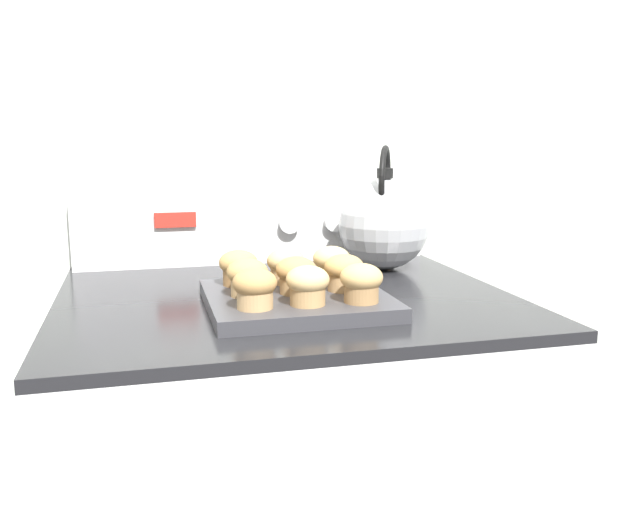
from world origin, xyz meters
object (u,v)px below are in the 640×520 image
Objects in this scene: muffin_r0_c0 at (255,288)px; muffin_r1_c1 at (295,274)px; muffin_r0_c2 at (361,282)px; tea_kettle at (384,222)px; muffin_pan at (296,300)px; muffin_r0_c1 at (307,285)px; muffin_r2_c0 at (239,267)px; muffin_r2_c2 at (332,262)px; muffin_r1_c2 at (344,272)px; muffin_r2_c1 at (284,265)px; muffin_r1_c0 at (247,277)px.

muffin_r1_c1 is at bearing 44.88° from muffin_r0_c0.
muffin_r0_c2 is 0.37m from tea_kettle.
muffin_r0_c1 is at bearing -90.75° from muffin_pan.
muffin_r2_c2 is (0.16, -0.00, 0.00)m from muffin_r2_c0.
tea_kettle reaches higher than muffin_r2_c0.
tea_kettle is at bearing 64.78° from muffin_r0_c2.
muffin_r0_c0 is 1.00× the size of muffin_r1_c2.
muffin_r0_c1 is 0.26× the size of tea_kettle.
muffin_r0_c2 is at bearing -88.17° from muffin_r1_c2.
muffin_r0_c2 is at bearing -89.81° from muffin_r2_c2.
muffin_pan is 0.12m from muffin_r0_c0.
muffin_r2_c1 and muffin_r2_c2 have the same top height.
muffin_r1_c2 reaches higher than muffin_pan.
muffin_r2_c1 is (0.08, 0.15, 0.00)m from muffin_r0_c0.
muffin_r2_c2 is at bearing 44.78° from muffin_r0_c0.
muffin_r0_c0 and muffin_r0_c1 have the same top height.
muffin_r0_c0 is at bearing -135.21° from muffin_pan.
muffin_pan is 0.12m from muffin_r2_c0.
muffin_r2_c2 is (0.00, 0.08, 0.00)m from muffin_r1_c2.
muffin_r2_c0 is (-0.16, 0.16, 0.00)m from muffin_r0_c2.
muffin_r1_c0 and muffin_r1_c1 have the same top height.
muffin_r1_c2 is at bearing -0.56° from muffin_r1_c0.
muffin_r2_c1 is at bearing 90.54° from muffin_r0_c1.
muffin_r1_c0 is at bearing 179.27° from muffin_pan.
muffin_r2_c1 is (0.07, 0.08, 0.00)m from muffin_r1_c0.
muffin_r0_c1 and muffin_r2_c0 have the same top height.
muffin_r2_c0 is at bearing 152.45° from muffin_r1_c2.
tea_kettle is at bearing 38.72° from muffin_r1_c0.
muffin_r0_c0 and muffin_r2_c2 have the same top height.
tea_kettle reaches higher than muffin_r0_c2.
muffin_r1_c0 is 0.08m from muffin_r1_c1.
muffin_r2_c2 is (0.08, 0.00, 0.00)m from muffin_r2_c1.
muffin_r0_c0 and muffin_r0_c2 have the same top height.
muffin_r0_c1 and muffin_r1_c1 have the same top height.
muffin_r0_c2 is (0.16, -0.00, 0.00)m from muffin_r0_c0.
muffin_r1_c1 and muffin_r2_c1 have the same top height.
muffin_r0_c0 and muffin_r2_c1 have the same top height.
muffin_r1_c0 is 0.11m from muffin_r2_c1.
muffin_r0_c1 is at bearing -89.75° from muffin_r1_c1.
muffin_r2_c0 is (-0.16, 0.08, 0.00)m from muffin_r1_c2.
tea_kettle is at bearing 46.73° from muffin_pan.
muffin_pan is 4.34× the size of muffin_r1_c0.
muffin_r0_c2 is 1.00× the size of muffin_r1_c2.
muffin_r0_c0 is 1.00× the size of muffin_r0_c1.
muffin_r1_c2 is 1.00× the size of muffin_r2_c1.
muffin_r2_c0 is 1.00× the size of muffin_r2_c1.
muffin_pan is 0.09m from muffin_r0_c1.
muffin_r1_c0 and muffin_r1_c2 have the same top height.
muffin_r2_c2 is at bearing -132.33° from tea_kettle.
muffin_r1_c1 is 1.00× the size of muffin_r1_c2.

